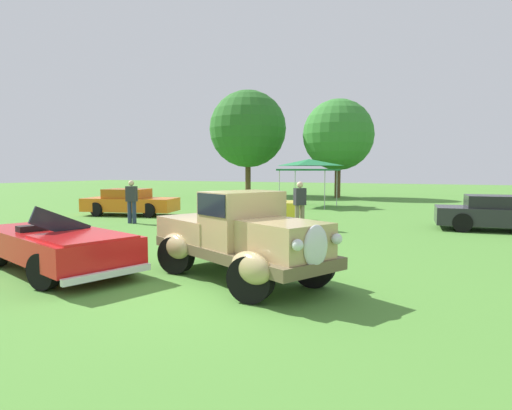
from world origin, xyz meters
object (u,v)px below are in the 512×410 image
at_px(feature_pickup_truck, 240,235).
at_px(neighbor_convertible, 59,244).
at_px(show_car_yellow, 251,206).
at_px(spectator_between_cars, 300,204).
at_px(spectator_by_row, 132,200).
at_px(canopy_tent_left_field, 309,164).
at_px(show_car_charcoal, 498,214).
at_px(show_car_orange, 130,202).

height_order(feature_pickup_truck, neighbor_convertible, feature_pickup_truck).
height_order(show_car_yellow, spectator_between_cars, spectator_between_cars).
bearing_deg(spectator_by_row, canopy_tent_left_field, 69.01).
bearing_deg(show_car_charcoal, spectator_between_cars, -158.42).
height_order(feature_pickup_truck, spectator_by_row, feature_pickup_truck).
distance_m(show_car_yellow, spectator_between_cars, 3.26).
distance_m(show_car_charcoal, spectator_between_cars, 6.82).
relative_size(spectator_between_cars, spectator_by_row, 1.00).
bearing_deg(neighbor_convertible, canopy_tent_left_field, 90.37).
distance_m(show_car_orange, show_car_charcoal, 15.07).
relative_size(feature_pickup_truck, canopy_tent_left_field, 1.50).
relative_size(show_car_orange, show_car_yellow, 1.07).
height_order(neighbor_convertible, canopy_tent_left_field, canopy_tent_left_field).
xyz_separation_m(feature_pickup_truck, show_car_charcoal, (5.12, 9.53, -0.26)).
relative_size(neighbor_convertible, show_car_charcoal, 1.09).
height_order(show_car_orange, show_car_charcoal, same).
bearing_deg(canopy_tent_left_field, neighbor_convertible, -89.63).
relative_size(show_car_yellow, canopy_tent_left_field, 1.46).
bearing_deg(show_car_orange, spectator_between_cars, -7.43).
xyz_separation_m(show_car_orange, spectator_by_row, (2.13, -2.31, 0.31)).
xyz_separation_m(show_car_charcoal, spectator_by_row, (-12.87, -3.68, 0.31)).
bearing_deg(spectator_by_row, neighbor_convertible, -59.36).
distance_m(show_car_yellow, canopy_tent_left_field, 7.61).
xyz_separation_m(show_car_orange, show_car_charcoal, (15.01, 1.37, -0.00)).
distance_m(feature_pickup_truck, show_car_yellow, 9.61).
bearing_deg(canopy_tent_left_field, spectator_by_row, -110.99).
relative_size(spectator_between_cars, canopy_tent_left_field, 0.59).
xyz_separation_m(feature_pickup_truck, show_car_yellow, (-3.96, 8.75, -0.26)).
relative_size(neighbor_convertible, spectator_between_cars, 2.71).
height_order(show_car_charcoal, canopy_tent_left_field, canopy_tent_left_field).
height_order(show_car_charcoal, spectator_by_row, spectator_by_row).
bearing_deg(show_car_orange, show_car_charcoal, 5.23).
distance_m(spectator_by_row, canopy_tent_left_field, 11.12).
relative_size(show_car_charcoal, spectator_by_row, 2.48).
height_order(show_car_orange, show_car_yellow, same).
height_order(show_car_charcoal, spectator_between_cars, spectator_between_cars).
xyz_separation_m(neighbor_convertible, spectator_between_cars, (2.48, 8.02, 0.33)).
bearing_deg(neighbor_convertible, show_car_yellow, 91.58).
bearing_deg(spectator_by_row, show_car_yellow, 37.43).
distance_m(feature_pickup_truck, spectator_by_row, 9.71).
bearing_deg(spectator_between_cars, spectator_by_row, -169.82).
bearing_deg(show_car_orange, canopy_tent_left_field, 52.70).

